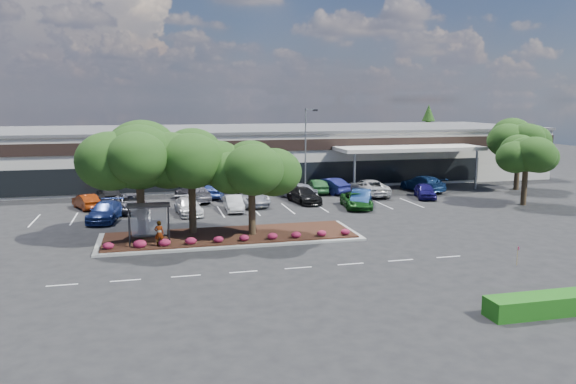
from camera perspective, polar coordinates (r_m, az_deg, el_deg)
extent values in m
plane|color=black|center=(36.22, -1.82, -6.00)|extent=(160.00, 160.00, 0.00)
cube|color=beige|center=(68.87, -7.76, 3.77)|extent=(80.00, 20.00, 6.00)
cube|color=#505052|center=(68.64, -7.82, 6.35)|extent=(80.40, 20.40, 0.30)
cube|color=black|center=(58.76, -6.74, 4.61)|extent=(80.00, 0.25, 1.20)
cube|color=black|center=(59.11, -6.68, 1.52)|extent=(60.00, 0.18, 2.60)
cube|color=red|center=(58.26, -12.61, 4.41)|extent=(6.00, 0.12, 1.00)
cube|color=beige|center=(62.20, 12.22, 4.35)|extent=(16.00, 5.00, 0.40)
cylinder|color=gray|center=(57.85, 6.76, 1.85)|extent=(0.24, 0.24, 4.20)
cylinder|color=gray|center=(64.10, 18.57, 2.15)|extent=(0.24, 0.24, 4.20)
cube|color=#959691|center=(39.68, -5.86, -4.56)|extent=(18.00, 6.00, 0.15)
cube|color=#3C2015|center=(39.65, -5.87, -4.39)|extent=(17.20, 5.20, 0.12)
cube|color=silver|center=(32.00, -21.97, -8.76)|extent=(1.60, 0.12, 0.01)
cube|color=silver|center=(31.69, -16.18, -8.62)|extent=(1.60, 0.12, 0.01)
cube|color=silver|center=(31.69, -10.33, -8.39)|extent=(1.60, 0.12, 0.01)
cube|color=silver|center=(32.02, -4.55, -8.08)|extent=(1.60, 0.12, 0.01)
cube|color=silver|center=(32.66, 1.05, -7.70)|extent=(1.60, 0.12, 0.01)
cube|color=silver|center=(33.59, 6.37, -7.27)|extent=(1.60, 0.12, 0.01)
cube|color=silver|center=(34.79, 11.36, -6.81)|extent=(1.60, 0.12, 0.01)
cube|color=silver|center=(36.24, 15.98, -6.34)|extent=(1.60, 0.12, 0.01)
cube|color=silver|center=(49.49, -24.36, -2.65)|extent=(0.12, 5.00, 0.01)
cube|color=silver|center=(49.02, -20.92, -2.54)|extent=(0.12, 5.00, 0.01)
cube|color=silver|center=(48.73, -17.41, -2.42)|extent=(0.12, 5.00, 0.01)
cube|color=silver|center=(48.62, -13.88, -2.29)|extent=(0.12, 5.00, 0.01)
cube|color=silver|center=(48.70, -10.35, -2.15)|extent=(0.12, 5.00, 0.01)
cube|color=silver|center=(48.96, -6.84, -2.00)|extent=(0.12, 5.00, 0.01)
cube|color=silver|center=(49.40, -3.39, -1.85)|extent=(0.12, 5.00, 0.01)
cube|color=silver|center=(50.02, -0.01, -1.69)|extent=(0.12, 5.00, 0.01)
cube|color=silver|center=(50.81, 3.28, -1.53)|extent=(0.12, 5.00, 0.01)
cube|color=silver|center=(51.76, 6.46, -1.38)|extent=(0.12, 5.00, 0.01)
cube|color=silver|center=(52.86, 9.51, -1.22)|extent=(0.12, 5.00, 0.01)
cube|color=silver|center=(54.11, 12.43, -1.07)|extent=(0.12, 5.00, 0.01)
cylinder|color=black|center=(38.50, -15.79, -3.11)|extent=(0.08, 0.08, 2.50)
cylinder|color=black|center=(38.49, -12.07, -2.97)|extent=(0.08, 0.08, 2.50)
cylinder|color=black|center=(37.23, -15.85, -3.53)|extent=(0.08, 0.08, 2.50)
cylinder|color=black|center=(37.22, -12.00, -3.38)|extent=(0.08, 0.08, 2.50)
cube|color=black|center=(37.58, -14.01, -1.33)|extent=(2.75, 1.55, 0.10)
cube|color=silver|center=(38.45, -13.94, -2.86)|extent=(2.30, 0.03, 2.00)
cube|color=black|center=(38.26, -13.88, -4.34)|extent=(2.00, 0.35, 0.06)
cube|color=#1C5510|center=(28.43, 24.95, -10.29)|extent=(6.00, 1.30, 0.90)
cone|color=#14330C|center=(88.53, 14.02, 5.77)|extent=(3.96, 3.96, 9.00)
imported|color=#594C47|center=(37.09, -12.95, -4.12)|extent=(0.65, 0.47, 1.67)
cube|color=#959691|center=(55.41, 1.76, -0.41)|extent=(0.50, 0.50, 0.40)
cylinder|color=gray|center=(54.84, 1.78, 4.13)|extent=(0.14, 0.14, 8.41)
cube|color=gray|center=(54.77, 2.26, 8.37)|extent=(0.91, 0.26, 0.14)
cube|color=black|center=(54.93, 2.76, 8.30)|extent=(0.46, 0.32, 0.18)
cube|color=#967D4E|center=(35.58, 22.26, -6.04)|extent=(0.03, 0.03, 1.13)
cube|color=#E33B7E|center=(35.49, 22.37, -5.30)|extent=(0.02, 0.14, 0.18)
imported|color=navy|center=(47.19, -18.07, -1.90)|extent=(3.04, 5.50, 1.51)
imported|color=#5B5C64|center=(50.47, -15.63, -1.08)|extent=(3.25, 5.71, 1.50)
imported|color=silver|center=(48.21, -10.10, -1.44)|extent=(2.41, 4.89, 1.37)
imported|color=silver|center=(49.05, -5.53, -1.16)|extent=(1.52, 4.12, 1.35)
imported|color=#979BA3|center=(51.60, -4.15, -0.48)|extent=(4.06, 6.22, 1.59)
imported|color=black|center=(52.70, 1.63, -0.35)|extent=(2.76, 5.18, 1.43)
imported|color=#144614|center=(50.52, 6.97, -0.87)|extent=(3.03, 5.23, 1.37)
imported|color=navy|center=(51.07, 7.42, -0.65)|extent=(3.52, 5.04, 1.58)
imported|color=#171159|center=(56.81, 13.75, 0.11)|extent=(2.93, 4.60, 1.46)
imported|color=maroon|center=(52.95, -19.83, -0.91)|extent=(2.88, 4.27, 1.33)
imported|color=black|center=(55.81, -17.79, -0.27)|extent=(2.51, 4.43, 1.38)
imported|color=navy|center=(56.09, -7.35, 0.20)|extent=(2.81, 4.79, 1.49)
imported|color=#5D5C65|center=(54.14, -9.63, -0.10)|extent=(3.63, 6.05, 1.64)
imported|color=#9A9CA5|center=(55.03, 0.90, 0.17)|extent=(3.72, 5.13, 1.62)
imported|color=#1A431E|center=(58.26, 2.98, 0.59)|extent=(1.91, 4.51, 1.45)
imported|color=navy|center=(58.30, 4.15, 0.66)|extent=(3.57, 5.12, 1.60)
imported|color=#B5B5B5|center=(57.15, 8.13, 0.45)|extent=(2.87, 6.06, 1.67)
imported|color=navy|center=(61.11, 13.51, 0.86)|extent=(3.42, 6.10, 1.67)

